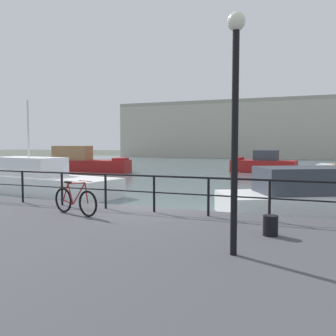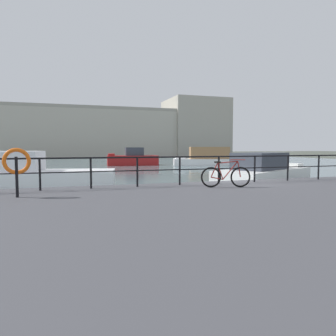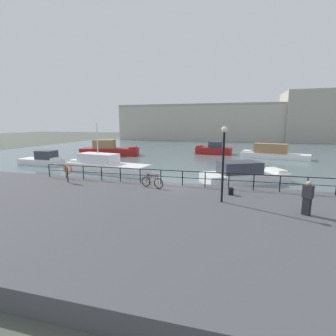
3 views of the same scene
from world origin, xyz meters
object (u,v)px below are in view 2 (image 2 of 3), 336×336
object	(u,v)px
harbor_building	(123,132)
parked_bicycle	(226,176)
moored_cabin_cruiser	(211,158)
moored_white_yacht	(14,176)
moored_red_daysailer	(263,171)
moored_green_narrowboat	(132,159)
life_ring_stand	(17,163)

from	to	relation	value
harbor_building	parked_bicycle	distance (m)	65.78
moored_cabin_cruiser	parked_bicycle	xyz separation A→B (m)	(-11.18, -24.20, 0.35)
harbor_building	moored_cabin_cruiser	bearing A→B (deg)	-84.93
moored_white_yacht	moored_red_daysailer	distance (m)	14.30
moored_white_yacht	moored_green_narrowboat	distance (m)	22.05
parked_bicycle	harbor_building	bearing A→B (deg)	98.60
moored_red_daysailer	life_ring_stand	world-z (taller)	life_ring_stand
moored_green_narrowboat	moored_cabin_cruiser	bearing A→B (deg)	166.55
harbor_building	life_ring_stand	world-z (taller)	harbor_building
moored_cabin_cruiser	moored_white_yacht	distance (m)	25.25
moored_cabin_cruiser	moored_red_daysailer	xyz separation A→B (m)	(-4.83, -17.35, -0.14)
harbor_building	moored_red_daysailer	distance (m)	58.56
moored_green_narrowboat	life_ring_stand	world-z (taller)	life_ring_stand
harbor_building	moored_cabin_cruiser	xyz separation A→B (m)	(3.64, -40.99, -4.84)
harbor_building	moored_white_yacht	world-z (taller)	harbor_building
moored_white_yacht	parked_bicycle	xyz separation A→B (m)	(7.92, -7.69, 0.43)
moored_red_daysailer	life_ring_stand	distance (m)	14.79
moored_green_narrowboat	moored_red_daysailer	size ratio (longest dim) A/B	0.77
moored_white_yacht	parked_bicycle	world-z (taller)	moored_white_yacht
moored_green_narrowboat	life_ring_stand	xyz separation A→B (m)	(-8.82, -27.39, 0.99)
moored_red_daysailer	life_ring_stand	xyz separation A→B (m)	(-13.01, -6.95, 1.07)
moored_white_yacht	life_ring_stand	distance (m)	7.95
moored_green_narrowboat	moored_red_daysailer	distance (m)	20.87
moored_white_yacht	moored_green_narrowboat	xyz separation A→B (m)	(10.08, 19.61, 0.02)
moored_white_yacht	harbor_building	bearing A→B (deg)	-94.61
moored_green_narrowboat	parked_bicycle	size ratio (longest dim) A/B	3.61
moored_white_yacht	moored_red_daysailer	xyz separation A→B (m)	(14.27, -0.84, -0.06)
harbor_building	moored_green_narrowboat	distance (m)	38.58
moored_red_daysailer	moored_green_narrowboat	bearing A→B (deg)	74.25
parked_bicycle	life_ring_stand	size ratio (longest dim) A/B	1.23
harbor_building	moored_white_yacht	bearing A→B (deg)	-105.06
harbor_building	moored_green_narrowboat	world-z (taller)	harbor_building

